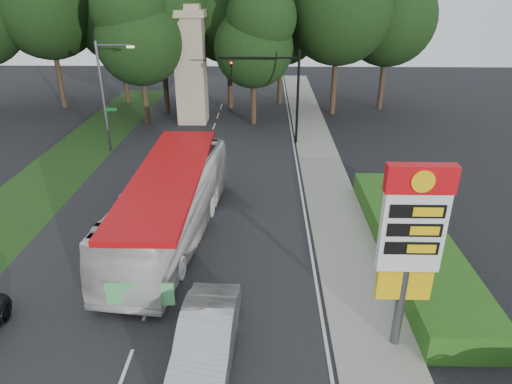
{
  "coord_description": "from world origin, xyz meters",
  "views": [
    {
      "loc": [
        4.58,
        -10.52,
        11.72
      ],
      "look_at": [
        4.13,
        10.0,
        2.2
      ],
      "focal_mm": 32.0,
      "sensor_mm": 36.0,
      "label": 1
    }
  ],
  "objects_px": {
    "traffic_signal_mast": "(281,84)",
    "sedan_silver": "(207,338)",
    "streetlight_signs": "(105,92)",
    "transit_bus": "(171,206)",
    "monument": "(191,65)",
    "gas_station_pylon": "(412,236)"
  },
  "relations": [
    {
      "from": "gas_station_pylon",
      "to": "streetlight_signs",
      "type": "bearing_deg",
      "value": 128.96
    },
    {
      "from": "monument",
      "to": "streetlight_signs",
      "type": "bearing_deg",
      "value": -121.97
    },
    {
      "from": "traffic_signal_mast",
      "to": "gas_station_pylon",
      "type": "bearing_deg",
      "value": -80.91
    },
    {
      "from": "monument",
      "to": "sedan_silver",
      "type": "relative_size",
      "value": 1.93
    },
    {
      "from": "monument",
      "to": "transit_bus",
      "type": "xyz_separation_m",
      "value": [
        2.01,
        -20.75,
        -3.33
      ]
    },
    {
      "from": "gas_station_pylon",
      "to": "sedan_silver",
      "type": "xyz_separation_m",
      "value": [
        -6.54,
        -0.75,
        -3.59
      ]
    },
    {
      "from": "traffic_signal_mast",
      "to": "streetlight_signs",
      "type": "xyz_separation_m",
      "value": [
        -12.67,
        -1.99,
        -0.23
      ]
    },
    {
      "from": "streetlight_signs",
      "to": "transit_bus",
      "type": "bearing_deg",
      "value": -61.26
    },
    {
      "from": "gas_station_pylon",
      "to": "monument",
      "type": "height_order",
      "value": "monument"
    },
    {
      "from": "gas_station_pylon",
      "to": "streetlight_signs",
      "type": "distance_m",
      "value": 25.74
    },
    {
      "from": "gas_station_pylon",
      "to": "sedan_silver",
      "type": "height_order",
      "value": "gas_station_pylon"
    },
    {
      "from": "traffic_signal_mast",
      "to": "streetlight_signs",
      "type": "relative_size",
      "value": 0.9
    },
    {
      "from": "traffic_signal_mast",
      "to": "transit_bus",
      "type": "xyz_separation_m",
      "value": [
        -5.67,
        -14.75,
        -2.9
      ]
    },
    {
      "from": "gas_station_pylon",
      "to": "traffic_signal_mast",
      "type": "xyz_separation_m",
      "value": [
        -3.52,
        22.0,
        0.22
      ]
    },
    {
      "from": "traffic_signal_mast",
      "to": "sedan_silver",
      "type": "bearing_deg",
      "value": -97.56
    },
    {
      "from": "monument",
      "to": "transit_bus",
      "type": "height_order",
      "value": "monument"
    },
    {
      "from": "gas_station_pylon",
      "to": "monument",
      "type": "bearing_deg",
      "value": 111.8
    },
    {
      "from": "traffic_signal_mast",
      "to": "transit_bus",
      "type": "distance_m",
      "value": 16.07
    },
    {
      "from": "transit_bus",
      "to": "monument",
      "type": "bearing_deg",
      "value": 101.99
    },
    {
      "from": "sedan_silver",
      "to": "streetlight_signs",
      "type": "bearing_deg",
      "value": 117.38
    },
    {
      "from": "gas_station_pylon",
      "to": "traffic_signal_mast",
      "type": "relative_size",
      "value": 0.95
    },
    {
      "from": "gas_station_pylon",
      "to": "streetlight_signs",
      "type": "height_order",
      "value": "streetlight_signs"
    }
  ]
}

